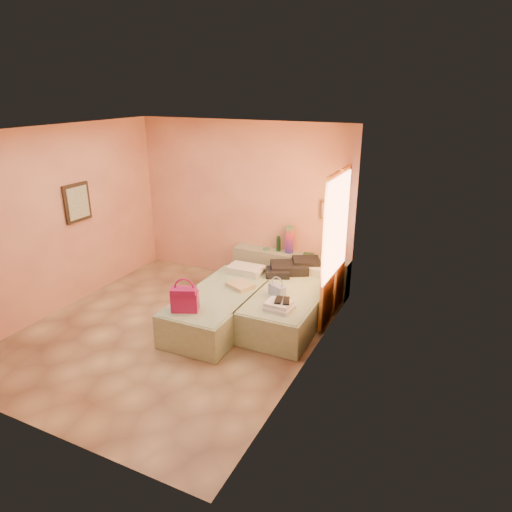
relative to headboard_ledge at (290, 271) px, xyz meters
The scene contains 16 objects.
ground 2.34m from the headboard_ledge, 114.90° to the right, with size 4.50×4.50×0.00m, color tan.
room_walls 2.25m from the headboard_ledge, 116.65° to the right, with size 4.02×4.51×2.81m.
headboard_ledge is the anchor object (origin of this frame).
bed_left 1.64m from the headboard_ledge, 106.19° to the right, with size 0.90×2.00×0.50m, color #ABC59E.
bed_right 1.15m from the headboard_ledge, 67.19° to the right, with size 0.90×2.00×0.50m, color #ABC59E.
water_bottle 0.52m from the headboard_ledge, behind, with size 0.07×0.07×0.26m, color #163E26.
rainbow_box 0.56m from the headboard_ledge, 129.93° to the left, with size 0.10×0.10×0.47m, color #A81456.
small_dish 0.56m from the headboard_ledge, behind, with size 0.12×0.12×0.03m, color #478258.
green_book 0.46m from the headboard_ledge, 12.20° to the left, with size 0.17×0.12×0.03m, color #244329.
flower_vase 0.81m from the headboard_ledge, ahead, with size 0.19×0.19×0.25m, color silver.
magenta_handbag 2.37m from the headboard_ledge, 104.81° to the right, with size 0.35×0.20×0.33m, color #A81456.
khaki_garment 1.34m from the headboard_ledge, 102.33° to the right, with size 0.37×0.29×0.06m, color tan.
clothes_pile 0.55m from the headboard_ledge, 64.34° to the right, with size 0.64×0.64×0.19m, color black.
blue_handbag 1.40m from the headboard_ledge, 76.09° to the right, with size 0.26×0.11×0.17m, color #40579B.
towel_stack 1.79m from the headboard_ledge, 72.87° to the right, with size 0.35×0.30×0.10m, color white.
sandal_pair 1.76m from the headboard_ledge, 71.87° to the right, with size 0.17×0.23×0.02m, color black.
Camera 1 is at (3.59, -4.68, 3.32)m, focal length 32.00 mm.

